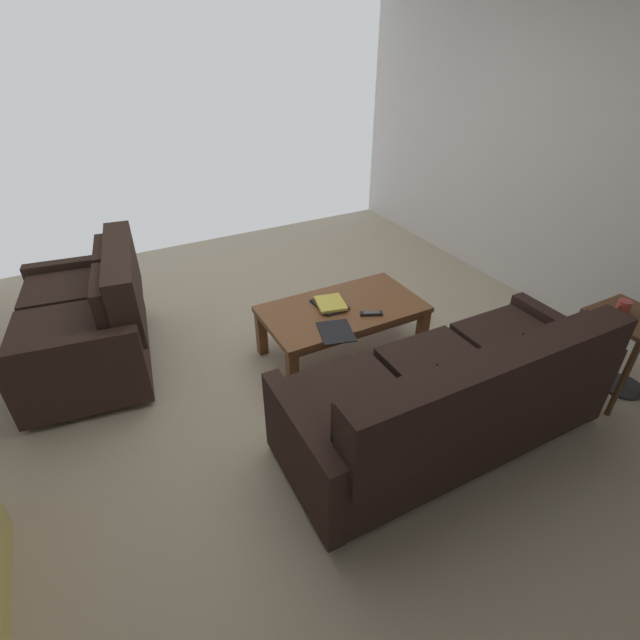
{
  "coord_description": "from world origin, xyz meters",
  "views": [
    {
      "loc": [
        1.14,
        2.46,
        2.17
      ],
      "look_at": [
        0.08,
        0.47,
        0.73
      ],
      "focal_mm": 26.09,
      "sensor_mm": 36.0,
      "label": 1
    }
  ],
  "objects_px": {
    "coffee_table": "(343,314)",
    "loose_magazine": "(336,332)",
    "tv_remote": "(371,314)",
    "end_table": "(624,333)",
    "coffee_mug": "(623,308)",
    "book_stack": "(330,304)",
    "sofa_main": "(453,398)",
    "loveseat_near": "(91,321)"
  },
  "relations": [
    {
      "from": "loveseat_near",
      "to": "end_table",
      "type": "relative_size",
      "value": 2.22
    },
    {
      "from": "sofa_main",
      "to": "end_table",
      "type": "bearing_deg",
      "value": 173.94
    },
    {
      "from": "loveseat_near",
      "to": "loose_magazine",
      "type": "bearing_deg",
      "value": 145.62
    },
    {
      "from": "loveseat_near",
      "to": "loose_magazine",
      "type": "distance_m",
      "value": 1.76
    },
    {
      "from": "book_stack",
      "to": "loose_magazine",
      "type": "bearing_deg",
      "value": 67.63
    },
    {
      "from": "coffee_mug",
      "to": "loose_magazine",
      "type": "relative_size",
      "value": 0.37
    },
    {
      "from": "loveseat_near",
      "to": "coffee_mug",
      "type": "relative_size",
      "value": 13.5
    },
    {
      "from": "coffee_mug",
      "to": "loose_magazine",
      "type": "xyz_separation_m",
      "value": [
        1.53,
        -0.94,
        -0.26
      ]
    },
    {
      "from": "sofa_main",
      "to": "loose_magazine",
      "type": "height_order",
      "value": "sofa_main"
    },
    {
      "from": "coffee_table",
      "to": "coffee_mug",
      "type": "relative_size",
      "value": 11.57
    },
    {
      "from": "coffee_table",
      "to": "loose_magazine",
      "type": "bearing_deg",
      "value": 51.72
    },
    {
      "from": "tv_remote",
      "to": "end_table",
      "type": "bearing_deg",
      "value": 139.9
    },
    {
      "from": "book_stack",
      "to": "loveseat_near",
      "type": "bearing_deg",
      "value": -23.15
    },
    {
      "from": "end_table",
      "to": "coffee_mug",
      "type": "distance_m",
      "value": 0.19
    },
    {
      "from": "sofa_main",
      "to": "coffee_table",
      "type": "xyz_separation_m",
      "value": [
        0.08,
        -1.1,
        -0.02
      ]
    },
    {
      "from": "coffee_mug",
      "to": "tv_remote",
      "type": "bearing_deg",
      "value": -40.18
    },
    {
      "from": "loose_magazine",
      "to": "loveseat_near",
      "type": "bearing_deg",
      "value": -18.62
    },
    {
      "from": "coffee_mug",
      "to": "book_stack",
      "type": "height_order",
      "value": "coffee_mug"
    },
    {
      "from": "sofa_main",
      "to": "coffee_table",
      "type": "bearing_deg",
      "value": -85.67
    },
    {
      "from": "end_table",
      "to": "coffee_mug",
      "type": "xyz_separation_m",
      "value": [
        0.05,
        -0.04,
        0.18
      ]
    },
    {
      "from": "end_table",
      "to": "coffee_table",
      "type": "bearing_deg",
      "value": -42.09
    },
    {
      "from": "end_table",
      "to": "loose_magazine",
      "type": "relative_size",
      "value": 2.25
    },
    {
      "from": "loveseat_near",
      "to": "coffee_mug",
      "type": "bearing_deg",
      "value": 147.08
    },
    {
      "from": "sofa_main",
      "to": "coffee_mug",
      "type": "distance_m",
      "value": 1.28
    },
    {
      "from": "book_stack",
      "to": "coffee_mug",
      "type": "bearing_deg",
      "value": 138.15
    },
    {
      "from": "coffee_mug",
      "to": "book_stack",
      "type": "relative_size",
      "value": 0.36
    },
    {
      "from": "coffee_table",
      "to": "coffee_mug",
      "type": "height_order",
      "value": "coffee_mug"
    },
    {
      "from": "sofa_main",
      "to": "tv_remote",
      "type": "relative_size",
      "value": 11.99
    },
    {
      "from": "sofa_main",
      "to": "book_stack",
      "type": "xyz_separation_m",
      "value": [
        0.16,
        -1.16,
        0.06
      ]
    },
    {
      "from": "coffee_table",
      "to": "coffee_mug",
      "type": "bearing_deg",
      "value": 137.77
    },
    {
      "from": "sofa_main",
      "to": "end_table",
      "type": "xyz_separation_m",
      "value": [
        -1.29,
        0.14,
        0.12
      ]
    },
    {
      "from": "book_stack",
      "to": "tv_remote",
      "type": "height_order",
      "value": "book_stack"
    },
    {
      "from": "coffee_mug",
      "to": "book_stack",
      "type": "xyz_separation_m",
      "value": [
        1.4,
        -1.25,
        -0.24
      ]
    },
    {
      "from": "coffee_table",
      "to": "coffee_mug",
      "type": "distance_m",
      "value": 1.81
    },
    {
      "from": "tv_remote",
      "to": "loose_magazine",
      "type": "xyz_separation_m",
      "value": [
        0.33,
        0.07,
        -0.01
      ]
    },
    {
      "from": "loveseat_near",
      "to": "tv_remote",
      "type": "xyz_separation_m",
      "value": [
        -1.78,
        0.92,
        0.04
      ]
    },
    {
      "from": "sofa_main",
      "to": "coffee_table",
      "type": "distance_m",
      "value": 1.11
    },
    {
      "from": "end_table",
      "to": "book_stack",
      "type": "xyz_separation_m",
      "value": [
        1.45,
        -1.29,
        -0.06
      ]
    },
    {
      "from": "end_table",
      "to": "book_stack",
      "type": "distance_m",
      "value": 1.94
    },
    {
      "from": "sofa_main",
      "to": "loose_magazine",
      "type": "xyz_separation_m",
      "value": [
        0.29,
        -0.84,
        0.05
      ]
    },
    {
      "from": "coffee_mug",
      "to": "loveseat_near",
      "type": "bearing_deg",
      "value": -32.92
    },
    {
      "from": "coffee_table",
      "to": "loose_magazine",
      "type": "relative_size",
      "value": 4.28
    }
  ]
}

